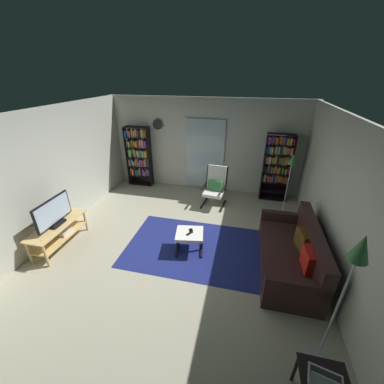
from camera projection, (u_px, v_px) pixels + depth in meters
name	position (u px, v px, depth m)	size (l,w,h in m)	color
ground_plane	(178.00, 247.00, 4.85)	(7.02, 7.02, 0.00)	#ABA68D
wall_back	(205.00, 146.00, 6.78)	(5.60, 0.06, 2.60)	beige
wall_left	(48.00, 176.00, 4.81)	(0.06, 6.00, 2.60)	beige
wall_right	(342.00, 207.00, 3.72)	(0.06, 6.00, 2.60)	beige
glass_door_panel	(205.00, 155.00, 6.84)	(1.10, 0.01, 2.00)	silver
area_rug	(193.00, 247.00, 4.85)	(2.65, 1.79, 0.01)	navy
tv_stand	(60.00, 231.00, 4.77)	(0.46, 1.25, 0.51)	#DBB16C
television	(53.00, 213.00, 4.56)	(0.20, 0.87, 0.55)	black
bookshelf_near_tv	(139.00, 154.00, 7.15)	(0.72, 0.30, 1.78)	black
bookshelf_near_sofa	(277.00, 163.00, 6.26)	(0.70, 0.30, 1.80)	black
leather_sofa	(291.00, 254.00, 4.21)	(0.89, 1.97, 0.88)	#341D1E
lounge_armchair	(215.00, 185.00, 6.22)	(0.63, 0.71, 1.02)	black
ottoman	(190.00, 236.00, 4.63)	(0.59, 0.56, 0.41)	white
tv_remote	(190.00, 233.00, 4.56)	(0.04, 0.14, 0.02)	black
cell_phone	(191.00, 231.00, 4.64)	(0.07, 0.14, 0.01)	black
floor_lamp_by_sofa	(355.00, 264.00, 2.32)	(0.22, 0.22, 1.86)	#A5A5AD
floor_lamp_by_shelf	(291.00, 166.00, 5.43)	(0.22, 0.22, 1.55)	#A5A5AD
laptop	(327.00, 384.00, 2.26)	(0.37, 0.34, 0.20)	#B7BABF
wall_clock	(158.00, 124.00, 6.74)	(0.29, 0.03, 0.29)	silver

